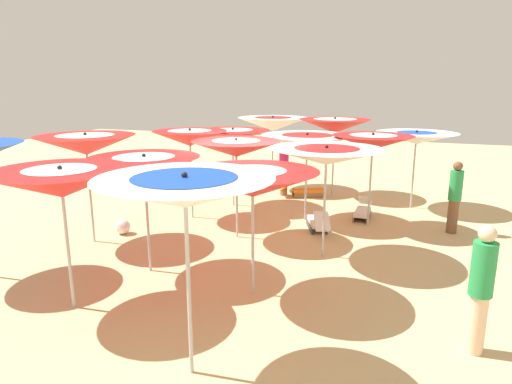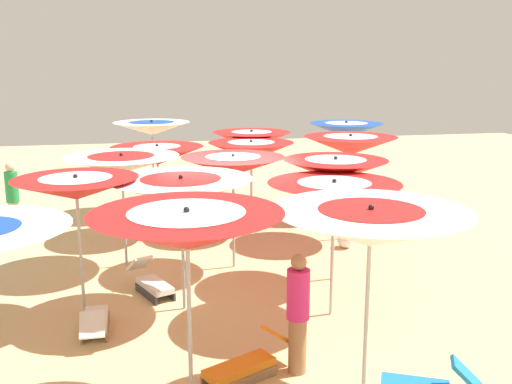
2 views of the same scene
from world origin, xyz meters
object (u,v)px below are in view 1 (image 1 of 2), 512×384
at_px(beach_umbrella_3, 373,142).
at_px(lounger_4, 305,190).
at_px(beach_umbrella_7, 236,148).
at_px(beach_umbrella_4, 416,138).
at_px(beach_umbrella_5, 61,183).
at_px(lounger_0, 318,222).
at_px(lounger_2, 255,180).
at_px(beach_umbrella_14, 273,124).
at_px(lounger_1, 363,211).
at_px(beach_umbrella_2, 326,156).
at_px(beach_umbrella_13, 233,136).
at_px(beach_umbrella_0, 185,192).
at_px(beachgoer_0, 284,169).
at_px(beach_umbrella_11, 86,145).
at_px(beachgoer_1, 455,196).
at_px(beach_umbrella_1, 253,183).
at_px(beach_umbrella_8, 307,143).
at_px(beach_umbrella_12, 190,138).
at_px(beach_umbrella_9, 335,126).
at_px(beach_umbrella_6, 144,168).
at_px(beach_ball, 123,227).
at_px(beachgoer_2, 481,287).

distance_m(beach_umbrella_3, lounger_4, 3.80).
height_order(beach_umbrella_3, beach_umbrella_7, beach_umbrella_3).
distance_m(beach_umbrella_4, beach_umbrella_7, 5.47).
height_order(beach_umbrella_5, lounger_0, beach_umbrella_5).
distance_m(lounger_2, lounger_4, 2.21).
relative_size(beach_umbrella_14, lounger_0, 1.80).
distance_m(lounger_1, lounger_2, 4.81).
bearing_deg(lounger_4, beach_umbrella_2, -97.94).
bearing_deg(beach_umbrella_14, beach_umbrella_13, 80.29).
relative_size(beach_umbrella_0, beach_umbrella_4, 1.14).
bearing_deg(beach_umbrella_2, lounger_0, -74.00).
bearing_deg(beachgoer_0, beach_umbrella_11, -31.48).
bearing_deg(beachgoer_1, beach_umbrella_3, -5.16).
xyz_separation_m(beach_umbrella_1, beach_umbrella_5, (2.52, 1.42, 0.11)).
distance_m(beach_umbrella_8, beach_umbrella_12, 2.97).
relative_size(beach_umbrella_9, beachgoer_0, 1.51).
height_order(beach_umbrella_8, lounger_2, beach_umbrella_8).
height_order(beach_umbrella_6, beachgoer_0, beach_umbrella_6).
xyz_separation_m(beach_umbrella_3, beach_ball, (5.38, 2.50, -1.93)).
relative_size(lounger_0, beachgoer_1, 0.79).
height_order(beach_umbrella_4, beach_umbrella_9, beach_umbrella_9).
xyz_separation_m(beach_umbrella_0, beach_umbrella_7, (1.37, -4.85, -0.23)).
height_order(beach_umbrella_11, beach_umbrella_14, beach_umbrella_11).
relative_size(beachgoer_0, beachgoer_2, 0.92).
relative_size(lounger_0, beach_ball, 3.87).
bearing_deg(lounger_1, beach_umbrella_6, -34.62).
height_order(beach_umbrella_0, beachgoer_0, beach_umbrella_0).
bearing_deg(beach_umbrella_2, beach_umbrella_9, -81.54).
bearing_deg(beach_umbrella_7, beachgoer_1, -156.82).
bearing_deg(beach_umbrella_2, beach_umbrella_6, 31.93).
bearing_deg(beachgoer_0, lounger_4, 86.73).
xyz_separation_m(beach_umbrella_8, beachgoer_1, (-3.53, -0.15, -1.11)).
xyz_separation_m(beach_umbrella_11, lounger_1, (-5.47, -3.88, -1.99)).
xyz_separation_m(beach_umbrella_1, beach_umbrella_14, (2.08, -7.55, 0.25)).
height_order(beach_umbrella_3, beach_umbrella_13, beach_umbrella_3).
distance_m(beach_umbrella_13, beach_umbrella_14, 2.45).
bearing_deg(beach_umbrella_0, beach_umbrella_13, -71.22).
distance_m(beach_umbrella_6, beach_umbrella_12, 3.51).
relative_size(beach_umbrella_12, beach_umbrella_13, 1.05).
xyz_separation_m(beach_umbrella_4, beach_umbrella_12, (5.43, 2.95, 0.11)).
relative_size(beach_umbrella_13, beach_umbrella_14, 0.92).
xyz_separation_m(beach_umbrella_2, beachgoer_0, (2.23, -4.71, -1.24)).
relative_size(beach_umbrella_2, beach_umbrella_8, 1.00).
bearing_deg(lounger_1, beachgoer_0, -122.11).
height_order(beach_umbrella_8, beach_umbrella_14, beach_umbrella_14).
bearing_deg(beach_umbrella_2, beach_umbrella_7, -13.63).
height_order(beach_umbrella_6, beach_umbrella_8, beach_umbrella_8).
height_order(beach_umbrella_4, beach_umbrella_12, beach_umbrella_12).
height_order(beach_umbrella_4, beach_umbrella_13, beach_umbrella_13).
height_order(beach_umbrella_8, beach_ball, beach_umbrella_8).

